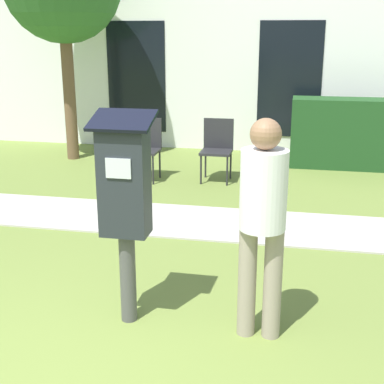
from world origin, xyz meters
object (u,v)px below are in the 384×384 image
(parking_meter, at_px, (125,192))
(person_standing, at_px, (263,213))
(outdoor_chair_left, at_px, (145,144))
(outdoor_chair_middle, at_px, (217,145))

(parking_meter, relative_size, person_standing, 1.01)
(outdoor_chair_left, xyz_separation_m, outdoor_chair_middle, (1.05, 0.16, 0.00))
(person_standing, xyz_separation_m, outdoor_chair_left, (-1.99, 3.98, -0.40))
(parking_meter, xyz_separation_m, outdoor_chair_left, (-1.01, 3.96, -0.49))
(parking_meter, height_order, outdoor_chair_left, parking_meter)
(outdoor_chair_left, bearing_deg, outdoor_chair_middle, 8.91)
(outdoor_chair_left, relative_size, outdoor_chair_middle, 1.00)
(parking_meter, distance_m, outdoor_chair_middle, 4.15)
(person_standing, relative_size, outdoor_chair_middle, 1.76)
(parking_meter, bearing_deg, outdoor_chair_middle, 89.48)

